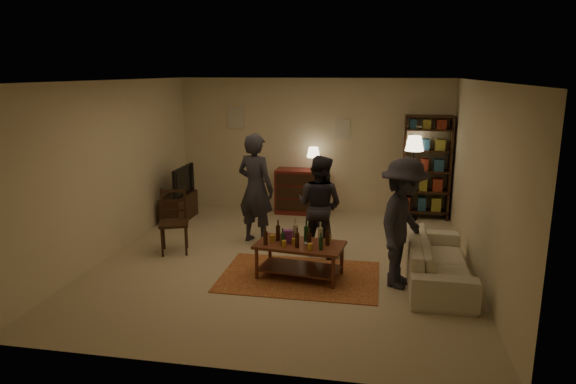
% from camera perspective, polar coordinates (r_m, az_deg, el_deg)
% --- Properties ---
extents(floor, '(6.00, 6.00, 0.00)m').
position_cam_1_polar(floor, '(7.94, -0.27, -7.60)').
color(floor, '#C6B793').
rests_on(floor, ground).
extents(room_shell, '(6.00, 6.00, 6.00)m').
position_cam_1_polar(room_shell, '(10.51, -0.75, 7.75)').
color(room_shell, beige).
rests_on(room_shell, ground).
extents(rug, '(2.20, 1.50, 0.01)m').
position_cam_1_polar(rug, '(7.34, 1.30, -9.36)').
color(rug, maroon).
rests_on(rug, ground).
extents(coffee_table, '(1.28, 0.81, 0.83)m').
position_cam_1_polar(coffee_table, '(7.19, 1.28, -6.25)').
color(coffee_table, brown).
rests_on(coffee_table, ground).
extents(dining_chair, '(0.58, 0.58, 1.04)m').
position_cam_1_polar(dining_chair, '(8.37, -12.57, -2.86)').
color(dining_chair, '#301E10').
rests_on(dining_chair, ground).
extents(tv_stand, '(0.40, 1.00, 1.06)m').
position_cam_1_polar(tv_stand, '(10.16, -12.02, -0.93)').
color(tv_stand, '#301E10').
rests_on(tv_stand, ground).
extents(dresser, '(1.00, 0.50, 1.36)m').
position_cam_1_polar(dresser, '(10.39, 1.46, 0.20)').
color(dresser, maroon).
rests_on(dresser, ground).
extents(bookshelf, '(0.90, 0.34, 2.02)m').
position_cam_1_polar(bookshelf, '(10.26, 15.12, 2.75)').
color(bookshelf, '#301E10').
rests_on(bookshelf, ground).
extents(floor_lamp, '(0.36, 0.36, 1.64)m').
position_cam_1_polar(floor_lamp, '(10.06, 13.84, 4.64)').
color(floor_lamp, black).
rests_on(floor_lamp, ground).
extents(sofa, '(0.81, 2.08, 0.61)m').
position_cam_1_polar(sofa, '(7.38, 16.29, -7.29)').
color(sofa, beige).
rests_on(sofa, ground).
extents(person_left, '(0.79, 0.66, 1.85)m').
position_cam_1_polar(person_left, '(8.54, -3.62, 0.37)').
color(person_left, '#292831').
rests_on(person_left, ground).
extents(person_right, '(0.94, 0.85, 1.58)m').
position_cam_1_polar(person_right, '(7.98, 3.51, -1.53)').
color(person_right, '#222228').
rests_on(person_right, ground).
extents(person_by_sofa, '(0.99, 1.28, 1.75)m').
position_cam_1_polar(person_by_sofa, '(6.94, 12.67, -3.41)').
color(person_by_sofa, '#292931').
rests_on(person_by_sofa, ground).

